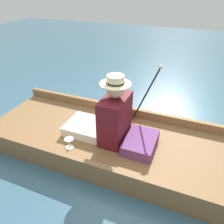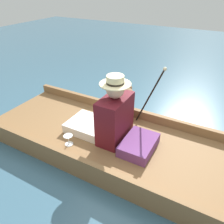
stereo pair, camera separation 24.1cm
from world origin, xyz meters
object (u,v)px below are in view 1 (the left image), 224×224
seated_person (108,117)px  wine_glass (69,141)px  walking_cane (149,90)px  teddy_bear (123,103)px

seated_person → wine_glass: size_ratio=6.43×
wine_glass → walking_cane: walking_cane is taller
seated_person → wine_glass: bearing=129.5°
wine_glass → walking_cane: size_ratio=0.15×
seated_person → walking_cane: 0.61m
teddy_bear → wine_glass: 0.88m
seated_person → walking_cane: size_ratio=0.99×
teddy_bear → seated_person: bearing=178.3°
teddy_bear → wine_glass: (-0.81, 0.33, -0.13)m
wine_glass → walking_cane: 1.12m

